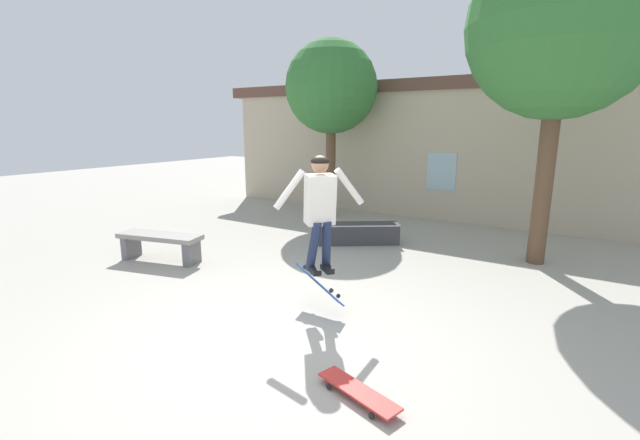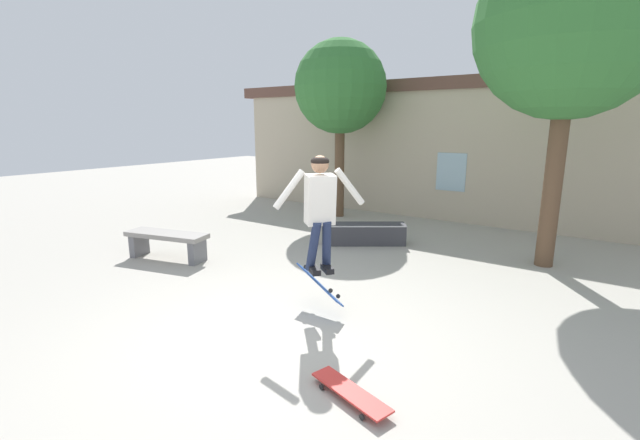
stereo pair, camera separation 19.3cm
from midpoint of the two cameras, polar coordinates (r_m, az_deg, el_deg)
ground_plane at (r=5.00m, az=-4.32°, el=-15.11°), size 40.00×40.00×0.00m
building_backdrop at (r=10.81m, az=20.03°, el=9.02°), size 14.05×0.52×4.54m
tree_right at (r=8.02m, az=31.22°, el=21.41°), size 2.86×2.86×5.23m
tree_left at (r=10.88m, az=3.25°, el=17.17°), size 2.25×2.25×4.33m
park_bench at (r=7.92m, az=-19.08°, el=-2.55°), size 1.56×0.80×0.48m
skate_ledge at (r=8.50m, az=6.60°, el=-1.84°), size 1.53×1.23×0.41m
skater at (r=5.13m, az=1.08°, el=2.12°), size 0.77×0.95×1.43m
skateboard_flipping at (r=5.46m, az=0.94°, el=-8.52°), size 0.78×0.40×0.42m
skateboard_resting at (r=3.99m, az=5.57°, el=-21.85°), size 0.86×0.44×0.08m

